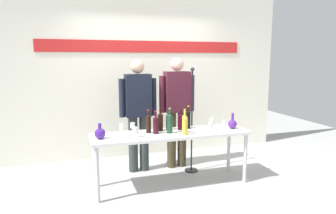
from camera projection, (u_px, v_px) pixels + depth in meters
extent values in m
plane|color=#A4A3A2|center=(171.00, 185.00, 4.20)|extent=(10.00, 10.00, 0.00)
cube|color=white|center=(145.00, 71.00, 5.38)|extent=(5.12, 0.10, 3.00)
cube|color=red|center=(145.00, 47.00, 5.26)|extent=(3.59, 0.01, 0.20)
cube|color=silver|center=(171.00, 134.00, 4.09)|extent=(2.14, 0.57, 0.04)
cylinder|color=silver|center=(97.00, 175.00, 3.62)|extent=(0.05, 0.05, 0.70)
cylinder|color=silver|center=(245.00, 158.00, 4.23)|extent=(0.05, 0.05, 0.70)
cylinder|color=silver|center=(95.00, 162.00, 4.07)|extent=(0.05, 0.05, 0.70)
cylinder|color=silver|center=(229.00, 149.00, 4.67)|extent=(0.05, 0.05, 0.70)
sphere|color=#431F85|center=(100.00, 134.00, 3.76)|extent=(0.14, 0.14, 0.14)
cylinder|color=#431F85|center=(100.00, 126.00, 3.74)|extent=(0.04, 0.04, 0.07)
sphere|color=#512382|center=(232.00, 124.00, 4.31)|extent=(0.13, 0.13, 0.13)
cylinder|color=#512382|center=(233.00, 117.00, 4.29)|extent=(0.04, 0.04, 0.11)
cylinder|color=#2B3332|center=(133.00, 144.00, 4.64)|extent=(0.14, 0.14, 0.86)
cylinder|color=#2B3332|center=(144.00, 143.00, 4.69)|extent=(0.14, 0.14, 0.86)
cube|color=black|center=(138.00, 95.00, 4.55)|extent=(0.38, 0.22, 0.63)
cylinder|color=black|center=(122.00, 98.00, 4.48)|extent=(0.09, 0.09, 0.57)
cylinder|color=black|center=(153.00, 97.00, 4.63)|extent=(0.09, 0.09, 0.57)
sphere|color=#D2AC8A|center=(137.00, 66.00, 4.48)|extent=(0.21, 0.21, 0.21)
cylinder|color=#37311F|center=(172.00, 140.00, 4.82)|extent=(0.14, 0.14, 0.90)
cylinder|color=#37311F|center=(182.00, 139.00, 4.88)|extent=(0.14, 0.14, 0.90)
cube|color=#4C1B2A|center=(177.00, 92.00, 4.73)|extent=(0.39, 0.22, 0.63)
cylinder|color=#4C1B2A|center=(162.00, 94.00, 4.66)|extent=(0.09, 0.09, 0.57)
cylinder|color=#4C1B2A|center=(191.00, 93.00, 4.81)|extent=(0.09, 0.09, 0.57)
sphere|color=beige|center=(177.00, 64.00, 4.66)|extent=(0.20, 0.20, 0.20)
cylinder|color=black|center=(188.00, 120.00, 4.33)|extent=(0.07, 0.07, 0.23)
cone|color=black|center=(188.00, 111.00, 4.31)|extent=(0.07, 0.07, 0.03)
cylinder|color=black|center=(188.00, 110.00, 4.31)|extent=(0.02, 0.02, 0.08)
cylinder|color=gold|center=(188.00, 106.00, 4.30)|extent=(0.03, 0.03, 0.02)
cylinder|color=black|center=(148.00, 124.00, 4.06)|extent=(0.07, 0.07, 0.23)
cone|color=black|center=(148.00, 115.00, 4.04)|extent=(0.07, 0.07, 0.03)
cylinder|color=black|center=(148.00, 114.00, 4.04)|extent=(0.03, 0.03, 0.07)
cylinder|color=#B3241B|center=(148.00, 110.00, 4.03)|extent=(0.03, 0.03, 0.02)
cylinder|color=#350815|center=(180.00, 123.00, 4.22)|extent=(0.07, 0.07, 0.20)
cone|color=#350815|center=(180.00, 115.00, 4.20)|extent=(0.07, 0.07, 0.03)
cylinder|color=#350815|center=(180.00, 113.00, 4.20)|extent=(0.02, 0.02, 0.08)
cylinder|color=black|center=(180.00, 110.00, 4.19)|extent=(0.03, 0.03, 0.02)
cylinder|color=black|center=(160.00, 123.00, 4.18)|extent=(0.07, 0.07, 0.22)
cone|color=black|center=(160.00, 114.00, 4.16)|extent=(0.07, 0.07, 0.03)
cylinder|color=black|center=(160.00, 112.00, 4.16)|extent=(0.03, 0.03, 0.08)
cylinder|color=black|center=(160.00, 108.00, 4.15)|extent=(0.03, 0.03, 0.02)
cylinder|color=#183C28|center=(170.00, 124.00, 4.04)|extent=(0.07, 0.07, 0.24)
cone|color=#183C28|center=(170.00, 115.00, 4.02)|extent=(0.07, 0.07, 0.03)
cylinder|color=#183C28|center=(170.00, 112.00, 4.02)|extent=(0.03, 0.03, 0.09)
cylinder|color=gold|center=(170.00, 108.00, 4.01)|extent=(0.03, 0.03, 0.02)
cylinder|color=gold|center=(185.00, 124.00, 4.07)|extent=(0.07, 0.07, 0.23)
cone|color=gold|center=(185.00, 115.00, 4.05)|extent=(0.07, 0.07, 0.03)
cylinder|color=gold|center=(185.00, 113.00, 4.05)|extent=(0.03, 0.03, 0.08)
cylinder|color=gold|center=(185.00, 110.00, 4.04)|extent=(0.03, 0.03, 0.02)
cylinder|color=gold|center=(185.00, 127.00, 3.96)|extent=(0.07, 0.07, 0.22)
cone|color=gold|center=(185.00, 117.00, 3.94)|extent=(0.07, 0.07, 0.03)
cylinder|color=gold|center=(185.00, 115.00, 3.93)|extent=(0.03, 0.03, 0.07)
cylinder|color=gold|center=(185.00, 112.00, 3.93)|extent=(0.03, 0.03, 0.02)
cylinder|color=black|center=(156.00, 126.00, 4.01)|extent=(0.07, 0.07, 0.21)
cone|color=black|center=(156.00, 117.00, 3.99)|extent=(0.07, 0.07, 0.03)
cylinder|color=black|center=(156.00, 115.00, 3.99)|extent=(0.03, 0.03, 0.08)
cylinder|color=red|center=(156.00, 112.00, 3.98)|extent=(0.03, 0.03, 0.02)
cylinder|color=#1A3C19|center=(168.00, 123.00, 4.24)|extent=(0.07, 0.07, 0.20)
cone|color=#1A3C19|center=(168.00, 115.00, 4.22)|extent=(0.07, 0.07, 0.03)
cylinder|color=#1A3C19|center=(168.00, 113.00, 4.22)|extent=(0.02, 0.02, 0.07)
cylinder|color=black|center=(168.00, 110.00, 4.21)|extent=(0.03, 0.03, 0.02)
cylinder|color=white|center=(135.00, 137.00, 3.84)|extent=(0.06, 0.06, 0.00)
cylinder|color=white|center=(135.00, 135.00, 3.84)|extent=(0.01, 0.01, 0.06)
cylinder|color=white|center=(135.00, 130.00, 3.83)|extent=(0.07, 0.07, 0.07)
cylinder|color=white|center=(122.00, 136.00, 3.92)|extent=(0.05, 0.05, 0.00)
cylinder|color=white|center=(122.00, 133.00, 3.91)|extent=(0.01, 0.01, 0.08)
cylinder|color=white|center=(121.00, 126.00, 3.90)|extent=(0.06, 0.06, 0.09)
cylinder|color=white|center=(133.00, 133.00, 4.07)|extent=(0.06, 0.06, 0.00)
cylinder|color=white|center=(133.00, 130.00, 4.06)|extent=(0.01, 0.01, 0.07)
cylinder|color=white|center=(133.00, 125.00, 4.05)|extent=(0.06, 0.06, 0.07)
cylinder|color=white|center=(224.00, 132.00, 4.13)|extent=(0.06, 0.06, 0.00)
cylinder|color=white|center=(224.00, 129.00, 4.13)|extent=(0.01, 0.01, 0.07)
cylinder|color=white|center=(224.00, 124.00, 4.12)|extent=(0.06, 0.06, 0.08)
cylinder|color=white|center=(212.00, 130.00, 4.24)|extent=(0.06, 0.06, 0.00)
cylinder|color=white|center=(212.00, 127.00, 4.24)|extent=(0.01, 0.01, 0.07)
cylinder|color=white|center=(212.00, 121.00, 4.22)|extent=(0.06, 0.06, 0.09)
cylinder|color=white|center=(210.00, 133.00, 4.05)|extent=(0.06, 0.06, 0.00)
cylinder|color=white|center=(211.00, 130.00, 4.04)|extent=(0.01, 0.01, 0.07)
cylinder|color=white|center=(211.00, 125.00, 4.03)|extent=(0.06, 0.06, 0.07)
cylinder|color=black|center=(191.00, 170.00, 4.71)|extent=(0.20, 0.20, 0.02)
cylinder|color=black|center=(192.00, 122.00, 4.59)|extent=(0.02, 0.02, 1.54)
sphere|color=#232328|center=(192.00, 69.00, 4.46)|extent=(0.06, 0.06, 0.06)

